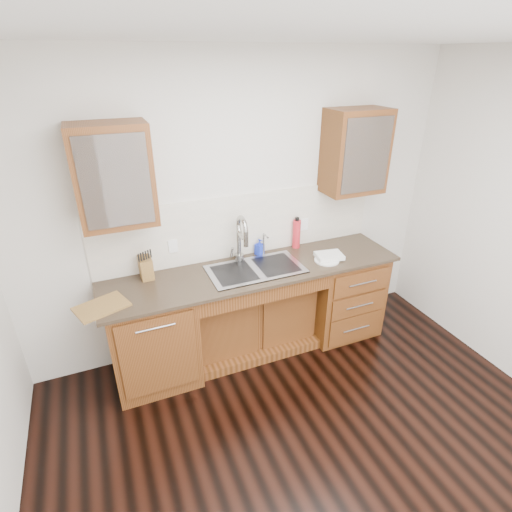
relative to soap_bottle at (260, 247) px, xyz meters
name	(u,v)px	position (x,y,z in m)	size (l,w,h in m)	color
ground	(332,478)	(-0.15, -1.68, -1.04)	(4.00, 3.50, 0.10)	black
ceiling	(395,16)	(-0.15, -1.68, 1.76)	(4.00, 3.50, 0.10)	white
wall_back	(239,209)	(-0.15, 0.12, 0.36)	(4.00, 0.10, 2.70)	silver
base_cabinet_left	(153,336)	(-1.10, -0.24, -0.55)	(0.70, 0.62, 0.88)	#593014
base_cabinet_center	(251,314)	(-0.15, -0.15, -0.64)	(1.20, 0.44, 0.70)	#593014
base_cabinet_right	(340,291)	(0.80, -0.24, -0.55)	(0.70, 0.62, 0.88)	#593014
countertop	(255,270)	(-0.15, -0.25, -0.09)	(2.70, 0.65, 0.03)	#84705B
backsplash	(242,226)	(-0.15, 0.06, 0.22)	(2.70, 0.02, 0.59)	beige
sink	(256,278)	(-0.15, -0.27, -0.16)	(0.84, 0.46, 0.19)	#9E9EA5
faucet	(239,240)	(-0.22, -0.04, 0.12)	(0.04, 0.04, 0.40)	#999993
filter_tap	(263,243)	(0.03, -0.03, 0.04)	(0.02, 0.02, 0.24)	#999993
upper_cabinet_left	(114,176)	(-1.20, -0.10, 0.84)	(0.55, 0.34, 0.75)	#593014
upper_cabinet_right	(355,152)	(0.90, -0.10, 0.84)	(0.55, 0.34, 0.75)	#593014
outlet_left	(173,246)	(-0.80, 0.05, 0.13)	(0.08, 0.01, 0.12)	white
outlet_right	(304,224)	(0.50, 0.05, 0.13)	(0.08, 0.01, 0.12)	white
soap_bottle	(260,247)	(0.00, 0.00, 0.00)	(0.07, 0.07, 0.16)	#1A31C3
water_bottle	(296,234)	(0.39, 0.01, 0.06)	(0.08, 0.08, 0.28)	red
plate	(327,260)	(0.52, -0.36, -0.07)	(0.23, 0.23, 0.01)	white
dish_towel	(329,256)	(0.56, -0.34, -0.04)	(0.24, 0.18, 0.04)	silver
knife_block	(146,268)	(-1.06, -0.03, 0.01)	(0.10, 0.17, 0.18)	olive
cutting_board	(101,307)	(-1.45, -0.37, -0.07)	(0.37, 0.26, 0.02)	olive
cup_left_a	(107,184)	(-1.25, -0.10, 0.78)	(0.11, 0.11, 0.09)	white
cup_left_b	(125,181)	(-1.13, -0.10, 0.79)	(0.11, 0.11, 0.10)	white
cup_right_a	(346,159)	(0.81, -0.10, 0.78)	(0.11, 0.11, 0.09)	silver
cup_right_b	(360,157)	(0.96, -0.10, 0.79)	(0.11, 0.11, 0.10)	silver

